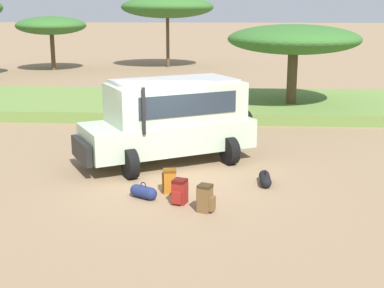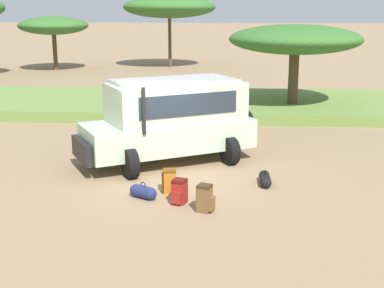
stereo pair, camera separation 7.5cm
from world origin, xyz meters
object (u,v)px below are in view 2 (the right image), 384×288
acacia_tree_centre_back (53,26)px  acacia_tree_far_right (295,40)px  acacia_tree_right_mid (169,7)px  duffel_bag_soft_canvas (143,192)px  backpack_near_rear_wheel (179,192)px  backpack_cluster_center (170,181)px  backpack_beside_front_wheel (205,199)px  duffel_bag_low_black_case (265,179)px  safari_vehicle (172,119)px

acacia_tree_centre_back → acacia_tree_far_right: acacia_tree_centre_back is taller
acacia_tree_right_mid → duffel_bag_soft_canvas: bearing=-85.0°
backpack_near_rear_wheel → acacia_tree_centre_back: acacia_tree_centre_back is taller
backpack_cluster_center → acacia_tree_centre_back: size_ratio=0.11×
backpack_beside_front_wheel → acacia_tree_far_right: 12.52m
duffel_bag_low_black_case → acacia_tree_right_mid: acacia_tree_right_mid is taller
duffel_bag_soft_canvas → acacia_tree_right_mid: bearing=95.0°
backpack_near_rear_wheel → duffel_bag_soft_canvas: backpack_near_rear_wheel is taller
safari_vehicle → acacia_tree_right_mid: size_ratio=0.76×
backpack_beside_front_wheel → duffel_bag_soft_canvas: 1.70m
backpack_beside_front_wheel → acacia_tree_centre_back: acacia_tree_centre_back is taller
safari_vehicle → duffel_bag_soft_canvas: bearing=-96.5°
duffel_bag_soft_canvas → acacia_tree_centre_back: acacia_tree_centre_back is taller
acacia_tree_centre_back → backpack_cluster_center: bearing=-66.7°
duffel_bag_soft_canvas → acacia_tree_right_mid: size_ratio=0.10×
duffel_bag_low_black_case → acacia_tree_centre_back: size_ratio=0.17×
acacia_tree_centre_back → acacia_tree_far_right: 22.10m
acacia_tree_centre_back → backpack_beside_front_wheel: bearing=-66.0°
backpack_beside_front_wheel → backpack_near_rear_wheel: (-0.62, 0.47, -0.02)m
backpack_cluster_center → acacia_tree_centre_back: bearing=113.3°
backpack_near_rear_wheel → duffel_bag_low_black_case: backpack_near_rear_wheel is taller
backpack_beside_front_wheel → backpack_cluster_center: size_ratio=1.05×
backpack_beside_front_wheel → backpack_near_rear_wheel: bearing=142.5°
acacia_tree_right_mid → duffel_bag_low_black_case: bearing=-78.9°
backpack_beside_front_wheel → acacia_tree_far_right: (3.23, 11.76, 2.83)m
backpack_cluster_center → acacia_tree_far_right: 11.69m
safari_vehicle → acacia_tree_far_right: 9.16m
acacia_tree_far_right → safari_vehicle: bearing=-119.2°
duffel_bag_low_black_case → backpack_near_rear_wheel: bearing=-143.6°
backpack_near_rear_wheel → acacia_tree_centre_back: 29.61m
acacia_tree_centre_back → acacia_tree_far_right: bearing=-45.6°
backpack_cluster_center → duffel_bag_soft_canvas: backpack_cluster_center is taller
safari_vehicle → backpack_near_rear_wheel: size_ratio=9.13×
backpack_cluster_center → duffel_bag_soft_canvas: 0.76m
safari_vehicle → backpack_cluster_center: bearing=-85.0°
duffel_bag_low_black_case → acacia_tree_right_mid: size_ratio=0.13×
safari_vehicle → acacia_tree_centre_back: bearing=115.2°
duffel_bag_soft_canvas → acacia_tree_right_mid: 29.72m
backpack_beside_front_wheel → acacia_tree_right_mid: size_ratio=0.09×
duffel_bag_low_black_case → duffel_bag_soft_canvas: 3.22m
acacia_tree_right_mid → acacia_tree_far_right: (7.29, -18.30, -1.36)m
duffel_bag_soft_canvas → acacia_tree_centre_back: bearing=111.8°
safari_vehicle → backpack_beside_front_wheel: (1.15, -3.93, -0.99)m
duffel_bag_low_black_case → acacia_tree_centre_back: (-13.71, 25.54, 3.04)m
duffel_bag_soft_canvas → backpack_beside_front_wheel: bearing=-27.0°
backpack_near_rear_wheel → acacia_tree_far_right: size_ratio=0.10×
safari_vehicle → duffel_bag_low_black_case: safari_vehicle is taller
backpack_cluster_center → backpack_near_rear_wheel: backpack_cluster_center is taller
safari_vehicle → duffel_bag_soft_canvas: 3.38m
backpack_beside_front_wheel → duffel_bag_soft_canvas: (-1.51, 0.77, -0.15)m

